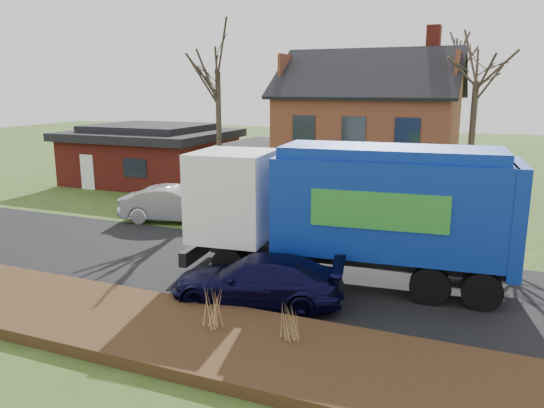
% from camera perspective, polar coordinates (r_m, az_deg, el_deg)
% --- Properties ---
extents(ground, '(120.00, 120.00, 0.00)m').
position_cam_1_polar(ground, '(18.70, -5.47, -6.54)').
color(ground, '#304918').
rests_on(ground, ground).
extents(road, '(80.00, 7.00, 0.02)m').
position_cam_1_polar(road, '(18.70, -5.47, -6.52)').
color(road, black).
rests_on(road, ground).
extents(mulch_verge, '(80.00, 3.50, 0.30)m').
position_cam_1_polar(mulch_verge, '(14.54, -15.59, -12.11)').
color(mulch_verge, black).
rests_on(mulch_verge, ground).
extents(main_house, '(12.95, 8.95, 9.26)m').
position_cam_1_polar(main_house, '(30.32, 9.54, 8.48)').
color(main_house, beige).
rests_on(main_house, ground).
extents(ranch_house, '(9.80, 8.20, 3.70)m').
position_cam_1_polar(ranch_house, '(35.36, -12.84, 5.29)').
color(ranch_house, maroon).
rests_on(ranch_house, ground).
extents(garbage_truck, '(10.36, 3.65, 4.35)m').
position_cam_1_polar(garbage_truck, '(16.60, 8.73, -0.10)').
color(garbage_truck, black).
rests_on(garbage_truck, ground).
extents(silver_sedan, '(5.21, 2.92, 1.63)m').
position_cam_1_polar(silver_sedan, '(24.66, -10.34, -0.03)').
color(silver_sedan, '#ADAFB5').
rests_on(silver_sedan, ground).
extents(navy_wagon, '(5.24, 2.99, 1.43)m').
position_cam_1_polar(navy_wagon, '(15.18, -1.65, -8.24)').
color(navy_wagon, black).
rests_on(navy_wagon, ground).
extents(tree_front_west, '(3.19, 3.19, 9.49)m').
position_cam_1_polar(tree_front_west, '(28.07, -5.92, 16.01)').
color(tree_front_west, '#3A2F23').
rests_on(tree_front_west, ground).
extents(tree_front_east, '(3.25, 3.25, 9.04)m').
position_cam_1_polar(tree_front_east, '(26.59, 21.30, 14.43)').
color(tree_front_east, '#3E3125').
rests_on(tree_front_east, ground).
extents(tree_back, '(3.49, 3.49, 11.06)m').
position_cam_1_polar(tree_back, '(38.89, 19.53, 16.48)').
color(tree_back, '#403026').
rests_on(tree_back, ground).
extents(grass_clump_mid, '(0.37, 0.31, 1.04)m').
position_cam_1_polar(grass_clump_mid, '(13.26, -6.16, -11.01)').
color(grass_clump_mid, '#B2834E').
rests_on(grass_clump_mid, mulch_verge).
extents(grass_clump_east, '(0.36, 0.30, 0.90)m').
position_cam_1_polar(grass_clump_east, '(12.71, 2.16, -12.37)').
color(grass_clump_east, '#9C7A45').
rests_on(grass_clump_east, mulch_verge).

